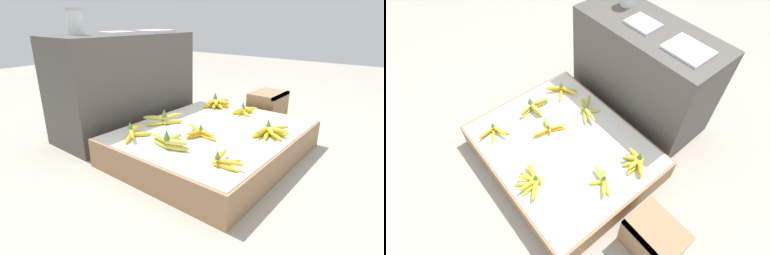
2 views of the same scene
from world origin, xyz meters
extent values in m
plane|color=#A89E8E|center=(0.00, 0.00, 0.00)|extent=(10.00, 10.00, 0.00)
cube|color=#997551|center=(0.00, 0.00, 0.09)|extent=(1.20, 0.98, 0.18)
cube|color=silver|center=(0.00, 0.00, 0.18)|extent=(1.17, 0.95, 0.00)
cube|color=#4C4742|center=(-0.05, 0.80, 0.37)|extent=(1.08, 0.47, 0.75)
cube|color=#997551|center=(0.83, 0.01, 0.13)|extent=(0.32, 0.24, 0.27)
cube|color=brown|center=(0.83, -0.09, 0.26)|extent=(0.32, 0.02, 0.02)
ellipsoid|color=gold|center=(-0.41, -0.35, 0.20)|extent=(0.03, 0.16, 0.02)
ellipsoid|color=gold|center=(-0.37, -0.34, 0.20)|extent=(0.14, 0.11, 0.02)
ellipsoid|color=gold|center=(-0.37, -0.28, 0.20)|extent=(0.15, 0.10, 0.02)
ellipsoid|color=gold|center=(-0.40, -0.36, 0.22)|extent=(0.06, 0.16, 0.02)
ellipsoid|color=gold|center=(-0.36, -0.30, 0.22)|extent=(0.16, 0.06, 0.02)
cone|color=#5B7F3D|center=(-0.41, -0.31, 0.25)|extent=(0.03, 0.03, 0.04)
ellipsoid|color=yellow|center=(0.08, -0.29, 0.20)|extent=(0.17, 0.07, 0.03)
ellipsoid|color=yellow|center=(0.09, -0.33, 0.20)|extent=(0.17, 0.08, 0.03)
ellipsoid|color=yellow|center=(0.11, -0.36, 0.20)|extent=(0.10, 0.16, 0.03)
ellipsoid|color=yellow|center=(0.14, -0.35, 0.20)|extent=(0.06, 0.17, 0.03)
ellipsoid|color=yellow|center=(0.17, -0.34, 0.20)|extent=(0.15, 0.13, 0.03)
ellipsoid|color=yellow|center=(0.08, -0.30, 0.22)|extent=(0.17, 0.05, 0.03)
ellipsoid|color=yellow|center=(0.10, -0.34, 0.22)|extent=(0.15, 0.13, 0.03)
ellipsoid|color=yellow|center=(0.13, -0.36, 0.22)|extent=(0.03, 0.17, 0.03)
ellipsoid|color=yellow|center=(0.17, -0.35, 0.22)|extent=(0.14, 0.14, 0.03)
cone|color=#5B7F3D|center=(0.13, -0.31, 0.26)|extent=(0.03, 0.03, 0.04)
ellipsoid|color=gold|center=(-0.40, -0.04, 0.20)|extent=(0.08, 0.15, 0.03)
ellipsoid|color=gold|center=(-0.36, 0.02, 0.20)|extent=(0.15, 0.05, 0.03)
ellipsoid|color=gold|center=(-0.40, 0.08, 0.20)|extent=(0.06, 0.15, 0.03)
ellipsoid|color=gold|center=(-0.40, -0.03, 0.23)|extent=(0.08, 0.15, 0.03)
ellipsoid|color=gold|center=(-0.37, 0.02, 0.23)|extent=(0.15, 0.04, 0.03)
ellipsoid|color=gold|center=(-0.40, 0.09, 0.23)|extent=(0.07, 0.15, 0.03)
cone|color=#5B7F3D|center=(-0.42, 0.02, 0.27)|extent=(0.04, 0.04, 0.05)
ellipsoid|color=gold|center=(-0.13, 0.03, 0.20)|extent=(0.09, 0.15, 0.02)
ellipsoid|color=gold|center=(-0.19, 0.00, 0.20)|extent=(0.15, 0.08, 0.02)
ellipsoid|color=gold|center=(-0.16, -0.06, 0.20)|extent=(0.04, 0.16, 0.02)
ellipsoid|color=gold|center=(-0.13, 0.04, 0.22)|extent=(0.08, 0.15, 0.02)
ellipsoid|color=gold|center=(-0.19, 0.00, 0.22)|extent=(0.16, 0.07, 0.02)
ellipsoid|color=gold|center=(-0.16, -0.05, 0.22)|extent=(0.04, 0.16, 0.02)
cone|color=#5B7F3D|center=(-0.15, -0.01, 0.25)|extent=(0.03, 0.03, 0.04)
ellipsoid|color=yellow|center=(0.38, 0.04, 0.20)|extent=(0.11, 0.10, 0.03)
ellipsoid|color=yellow|center=(0.38, -0.02, 0.20)|extent=(0.09, 0.12, 0.03)
ellipsoid|color=yellow|center=(0.44, 0.00, 0.20)|extent=(0.12, 0.08, 0.03)
ellipsoid|color=yellow|center=(0.35, 0.02, 0.22)|extent=(0.13, 0.05, 0.03)
ellipsoid|color=yellow|center=(0.44, -0.02, 0.22)|extent=(0.11, 0.10, 0.03)
cone|color=#5B7F3D|center=(0.40, 0.01, 0.25)|extent=(0.03, 0.03, 0.04)
ellipsoid|color=gold|center=(-0.47, 0.28, 0.20)|extent=(0.13, 0.11, 0.03)
ellipsoid|color=gold|center=(-0.38, 0.27, 0.20)|extent=(0.13, 0.12, 0.03)
ellipsoid|color=gold|center=(-0.39, 0.35, 0.20)|extent=(0.12, 0.13, 0.03)
ellipsoid|color=gold|center=(-0.45, 0.27, 0.22)|extent=(0.10, 0.14, 0.03)
ellipsoid|color=gold|center=(-0.37, 0.33, 0.22)|extent=(0.15, 0.08, 0.03)
cone|color=#5B7F3D|center=(-0.42, 0.31, 0.26)|extent=(0.03, 0.03, 0.04)
ellipsoid|color=gold|center=(-0.09, 0.28, 0.20)|extent=(0.14, 0.12, 0.03)
ellipsoid|color=gold|center=(-0.11, 0.34, 0.20)|extent=(0.12, 0.14, 0.03)
ellipsoid|color=gold|center=(-0.18, 0.33, 0.20)|extent=(0.15, 0.10, 0.03)
ellipsoid|color=gold|center=(-0.07, 0.29, 0.23)|extent=(0.16, 0.06, 0.03)
ellipsoid|color=gold|center=(-0.17, 0.36, 0.23)|extent=(0.11, 0.15, 0.03)
cone|color=#5B7F3D|center=(-0.13, 0.31, 0.27)|extent=(0.04, 0.04, 0.05)
ellipsoid|color=gold|center=(0.40, 0.30, 0.20)|extent=(0.15, 0.08, 0.03)
ellipsoid|color=gold|center=(0.40, 0.27, 0.20)|extent=(0.14, 0.10, 0.03)
ellipsoid|color=gold|center=(0.42, 0.25, 0.20)|extent=(0.09, 0.15, 0.03)
ellipsoid|color=gold|center=(0.45, 0.23, 0.20)|extent=(0.06, 0.15, 0.03)
ellipsoid|color=gold|center=(0.48, 0.26, 0.20)|extent=(0.13, 0.12, 0.03)
ellipsoid|color=gold|center=(0.40, 0.29, 0.23)|extent=(0.15, 0.05, 0.03)
ellipsoid|color=gold|center=(0.41, 0.26, 0.23)|extent=(0.13, 0.12, 0.03)
ellipsoid|color=gold|center=(0.44, 0.25, 0.23)|extent=(0.04, 0.15, 0.03)
ellipsoid|color=gold|center=(0.47, 0.26, 0.23)|extent=(0.13, 0.12, 0.03)
cone|color=#5B7F3D|center=(0.44, 0.29, 0.27)|extent=(0.04, 0.04, 0.05)
cube|color=white|center=(-0.10, 0.78, 0.76)|extent=(0.21, 0.17, 0.02)
cube|color=white|center=(0.27, 0.78, 0.76)|extent=(0.27, 0.22, 0.02)
camera|label=1|loc=(-1.50, -1.02, 0.86)|focal=28.00mm
camera|label=2|loc=(1.00, -0.69, 1.87)|focal=28.00mm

